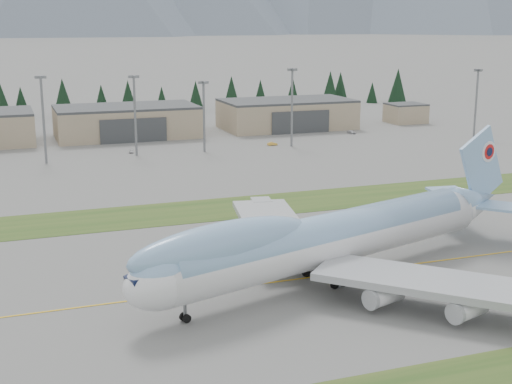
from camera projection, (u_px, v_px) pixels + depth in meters
name	position (u px, v px, depth m)	size (l,w,h in m)	color
ground	(378.00, 269.00, 115.82)	(7000.00, 7000.00, 0.00)	#60605E
grass_strip_far	(277.00, 204.00, 157.00)	(400.00, 18.00, 0.08)	#2D4E1C
taxiway_line_main	(378.00, 269.00, 115.82)	(400.00, 0.40, 0.02)	gold
boeing_747_freighter	(330.00, 238.00, 109.13)	(79.31, 65.62, 20.96)	silver
hangar_center	(127.00, 121.00, 246.78)	(48.00, 26.60, 10.80)	tan
hangar_right	(287.00, 114.00, 266.52)	(48.00, 26.60, 10.80)	tan
control_shed	(406.00, 113.00, 281.60)	(14.00, 12.00, 7.60)	tan
floodlight_masts	(203.00, 100.00, 214.53)	(162.49, 8.18, 24.80)	slate
service_vehicle_a	(131.00, 153.00, 217.62)	(1.24, 3.08, 1.05)	#BBBBBD
service_vehicle_b	(272.00, 145.00, 230.73)	(1.16, 3.30, 1.09)	gold
service_vehicle_c	(351.00, 134.00, 254.94)	(1.55, 3.82, 1.11)	#B0B1B6
conifer_belt	(141.00, 96.00, 308.92)	(271.03, 16.04, 16.60)	black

